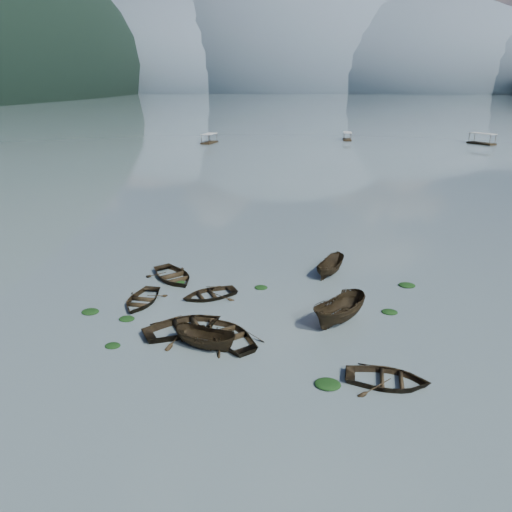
# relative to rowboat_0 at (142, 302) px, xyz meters

# --- Properties ---
(ground_plane) EXTENTS (2400.00, 2400.00, 0.00)m
(ground_plane) POSITION_rel_rowboat_0_xyz_m (7.41, -7.03, 0.00)
(ground_plane) COLOR slate
(haze_mtn_a) EXTENTS (520.00, 520.00, 280.00)m
(haze_mtn_a) POSITION_rel_rowboat_0_xyz_m (-252.59, 892.97, 0.00)
(haze_mtn_a) COLOR #475666
(haze_mtn_a) RESTS_ON ground
(haze_mtn_b) EXTENTS (520.00, 520.00, 340.00)m
(haze_mtn_b) POSITION_rel_rowboat_0_xyz_m (-52.59, 892.97, 0.00)
(haze_mtn_b) COLOR #475666
(haze_mtn_b) RESTS_ON ground
(haze_mtn_c) EXTENTS (520.00, 520.00, 260.00)m
(haze_mtn_c) POSITION_rel_rowboat_0_xyz_m (147.41, 892.97, 0.00)
(haze_mtn_c) COLOR #475666
(haze_mtn_c) RESTS_ON ground
(haze_mtn_d) EXTENTS (520.00, 520.00, 220.00)m
(haze_mtn_d) POSITION_rel_rowboat_0_xyz_m (327.41, 892.97, 0.00)
(haze_mtn_d) COLOR #475666
(haze_mtn_d) RESTS_ON ground
(rowboat_0) EXTENTS (3.12, 4.23, 0.85)m
(rowboat_0) POSITION_rel_rowboat_0_xyz_m (0.00, 0.00, 0.00)
(rowboat_0) COLOR black
(rowboat_0) RESTS_ON ground
(rowboat_1) EXTENTS (6.12, 5.77, 1.03)m
(rowboat_1) POSITION_rel_rowboat_0_xyz_m (4.07, -3.43, 0.00)
(rowboat_1) COLOR black
(rowboat_1) RESTS_ON ground
(rowboat_2) EXTENTS (4.15, 2.47, 1.51)m
(rowboat_2) POSITION_rel_rowboat_0_xyz_m (5.85, -5.06, 0.00)
(rowboat_2) COLOR black
(rowboat_2) RESTS_ON ground
(rowboat_3) EXTENTS (5.44, 5.57, 0.94)m
(rowboat_3) POSITION_rel_rowboat_0_xyz_m (6.99, -3.91, 0.00)
(rowboat_3) COLOR black
(rowboat_3) RESTS_ON ground
(rowboat_4) EXTENTS (4.52, 3.40, 0.88)m
(rowboat_4) POSITION_rel_rowboat_0_xyz_m (15.86, -7.10, 0.00)
(rowboat_4) COLOR black
(rowboat_4) RESTS_ON ground
(rowboat_5) EXTENTS (4.40, 5.10, 1.91)m
(rowboat_5) POSITION_rel_rowboat_0_xyz_m (13.63, -0.95, 0.00)
(rowboat_5) COLOR black
(rowboat_5) RESTS_ON ground
(rowboat_6) EXTENTS (5.71, 5.81, 0.99)m
(rowboat_6) POSITION_rel_rowboat_0_xyz_m (0.95, 4.22, 0.00)
(rowboat_6) COLOR black
(rowboat_6) RESTS_ON ground
(rowboat_7) EXTENTS (4.93, 4.59, 0.83)m
(rowboat_7) POSITION_rel_rowboat_0_xyz_m (4.50, 1.53, 0.00)
(rowboat_7) COLOR black
(rowboat_7) RESTS_ON ground
(rowboat_8) EXTENTS (2.93, 4.22, 1.53)m
(rowboat_8) POSITION_rel_rowboat_0_xyz_m (13.12, 7.01, 0.00)
(rowboat_8) COLOR black
(rowboat_8) RESTS_ON ground
(weed_clump_0) EXTENTS (1.18, 0.96, 0.26)m
(weed_clump_0) POSITION_rel_rowboat_0_xyz_m (-2.86, -1.91, 0.00)
(weed_clump_0) COLOR black
(weed_clump_0) RESTS_ON ground
(weed_clump_1) EXTENTS (0.92, 0.74, 0.20)m
(weed_clump_1) POSITION_rel_rowboat_0_xyz_m (0.41, -5.68, 0.00)
(weed_clump_1) COLOR black
(weed_clump_1) RESTS_ON ground
(weed_clump_2) EXTENTS (1.35, 1.08, 0.29)m
(weed_clump_2) POSITION_rel_rowboat_0_xyz_m (12.84, -7.71, 0.00)
(weed_clump_2) COLOR black
(weed_clump_2) RESTS_ON ground
(weed_clump_3) EXTENTS (0.97, 0.82, 0.22)m
(weed_clump_3) POSITION_rel_rowboat_0_xyz_m (7.99, 3.53, 0.00)
(weed_clump_3) COLOR black
(weed_clump_3) RESTS_ON ground
(weed_clump_4) EXTENTS (1.08, 0.85, 0.22)m
(weed_clump_4) POSITION_rel_rowboat_0_xyz_m (17.03, 0.82, 0.00)
(weed_clump_4) COLOR black
(weed_clump_4) RESTS_ON ground
(weed_clump_5) EXTENTS (1.04, 0.84, 0.22)m
(weed_clump_5) POSITION_rel_rowboat_0_xyz_m (-0.06, -2.48, 0.00)
(weed_clump_5) COLOR black
(weed_clump_5) RESTS_ON ground
(weed_clump_6) EXTENTS (0.91, 0.76, 0.19)m
(weed_clump_6) POSITION_rel_rowboat_0_xyz_m (1.61, 3.60, 0.00)
(weed_clump_6) COLOR black
(weed_clump_6) RESTS_ON ground
(weed_clump_7) EXTENTS (1.25, 1.00, 0.27)m
(weed_clump_7) POSITION_rel_rowboat_0_xyz_m (18.90, 5.39, 0.00)
(weed_clump_7) COLOR black
(weed_clump_7) RESTS_ON ground
(pontoon_left) EXTENTS (3.48, 6.25, 2.26)m
(pontoon_left) POSITION_rel_rowboat_0_xyz_m (-16.18, 89.00, 0.00)
(pontoon_left) COLOR black
(pontoon_left) RESTS_ON ground
(pontoon_centre) EXTENTS (2.18, 5.18, 1.98)m
(pontoon_centre) POSITION_rel_rowboat_0_xyz_m (19.02, 100.45, 0.00)
(pontoon_centre) COLOR black
(pontoon_centre) RESTS_ON ground
(pontoon_right) EXTENTS (6.30, 6.88, 2.54)m
(pontoon_right) POSITION_rel_rowboat_0_xyz_m (52.13, 96.67, 0.00)
(pontoon_right) COLOR black
(pontoon_right) RESTS_ON ground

